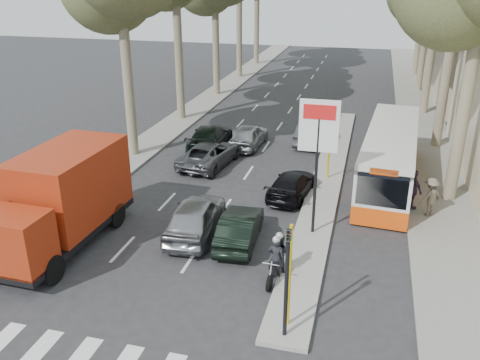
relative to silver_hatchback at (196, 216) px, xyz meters
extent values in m
plane|color=#28282B|center=(1.37, -3.93, -0.77)|extent=(120.00, 120.00, 0.00)
cube|color=gray|center=(9.97, 21.07, -0.71)|extent=(3.20, 70.00, 0.12)
cube|color=gray|center=(-6.63, 24.07, -0.71)|extent=(2.40, 64.00, 0.12)
cube|color=gray|center=(4.62, 7.07, -0.69)|extent=(1.50, 26.00, 0.16)
cylinder|color=yellow|center=(4.62, -4.93, 0.98)|extent=(0.10, 0.10, 3.50)
cylinder|color=yellow|center=(4.62, 1.07, 0.98)|extent=(0.10, 0.10, 3.50)
cylinder|color=yellow|center=(4.62, 7.07, 0.98)|extent=(0.10, 0.10, 3.50)
cylinder|color=black|center=(4.62, 1.07, 1.83)|extent=(0.12, 0.12, 5.20)
cube|color=white|center=(4.62, 1.07, 3.83)|extent=(1.50, 0.10, 2.00)
cube|color=red|center=(4.62, 1.01, 4.38)|extent=(1.20, 0.02, 0.55)
cylinder|color=black|center=(4.62, -5.43, 0.83)|extent=(0.12, 0.12, 3.20)
imported|color=black|center=(4.62, -5.43, 2.33)|extent=(0.16, 0.41, 1.00)
cylinder|color=#6B604C|center=(-6.63, 8.07, 3.43)|extent=(0.56, 0.56, 8.40)
cylinder|color=#6B604C|center=(-6.73, 16.07, 3.71)|extent=(0.56, 0.56, 8.96)
cylinder|color=#6B604C|center=(-6.53, 24.07, 3.29)|extent=(0.56, 0.56, 8.12)
cylinder|color=#6B604C|center=(-6.63, 32.07, 3.99)|extent=(0.56, 0.56, 9.52)
cylinder|color=#6B604C|center=(-6.73, 40.07, 3.57)|extent=(0.56, 0.56, 8.68)
cylinder|color=#6B604C|center=(10.37, 6.07, 3.43)|extent=(0.56, 0.56, 8.40)
cylinder|color=#6B604C|center=(10.47, 14.07, 3.85)|extent=(0.56, 0.56, 9.24)
cylinder|color=#6B604C|center=(10.27, 22.07, 3.15)|extent=(0.56, 0.56, 7.84)
cylinder|color=#6B604C|center=(10.37, 30.07, 3.71)|extent=(0.56, 0.56, 8.96)
cylinder|color=#6B604C|center=(10.47, 38.07, 3.43)|extent=(0.56, 0.56, 8.40)
imported|color=#96989D|center=(0.00, 0.00, 0.00)|extent=(2.16, 4.66, 1.55)
imported|color=black|center=(1.92, -0.26, -0.13)|extent=(1.61, 3.97, 1.28)
imported|color=#4C4E54|center=(-1.87, 7.67, -0.11)|extent=(2.77, 4.99, 1.32)
imported|color=black|center=(3.17, 4.68, -0.18)|extent=(2.19, 4.26, 1.18)
imported|color=#9B9EA3|center=(-0.56, 11.29, -0.07)|extent=(1.85, 4.18, 1.40)
imported|color=#45474C|center=(3.17, 12.95, -0.04)|extent=(2.01, 4.57, 1.46)
imported|color=black|center=(-2.69, 10.21, -0.04)|extent=(2.48, 5.21, 1.46)
cube|color=black|center=(-4.66, -2.26, -0.14)|extent=(2.72, 6.95, 0.29)
cylinder|color=black|center=(-3.59, -4.59, -0.26)|extent=(0.37, 1.04, 1.03)
cylinder|color=black|center=(-5.75, -0.16, -0.26)|extent=(0.37, 1.04, 1.03)
cylinder|color=black|center=(-3.46, -0.23, -0.26)|extent=(0.37, 1.04, 1.03)
cube|color=maroon|center=(-4.74, -4.90, 0.89)|extent=(2.57, 1.68, 1.95)
cube|color=maroon|center=(-4.64, -1.34, 1.46)|extent=(2.78, 4.89, 2.87)
cube|color=#E34A0C|center=(7.57, 7.48, -0.27)|extent=(3.07, 10.76, 0.83)
cube|color=silver|center=(7.57, 7.48, 0.84)|extent=(3.07, 10.76, 1.38)
cube|color=black|center=(7.57, 7.48, 1.12)|extent=(3.06, 10.33, 0.78)
cube|color=silver|center=(7.57, 7.48, 1.86)|extent=(3.07, 10.76, 0.28)
cube|color=black|center=(7.19, 2.22, 0.98)|extent=(2.03, 0.21, 1.38)
cube|color=#E34A0C|center=(7.19, 2.22, 1.79)|extent=(1.11, 0.14, 0.30)
cylinder|color=black|center=(6.29, 4.17, -0.36)|extent=(0.32, 0.90, 0.89)
cylinder|color=black|center=(8.36, 4.02, -0.36)|extent=(0.32, 0.90, 0.89)
cylinder|color=black|center=(6.77, 10.74, -0.36)|extent=(0.32, 0.90, 0.89)
cylinder|color=black|center=(8.84, 10.59, -0.36)|extent=(0.32, 0.90, 0.89)
cylinder|color=black|center=(3.71, -3.18, -0.47)|extent=(0.15, 0.61, 0.60)
cylinder|color=black|center=(3.83, -1.77, -0.47)|extent=(0.15, 0.61, 0.60)
cylinder|color=silver|center=(3.72, -3.11, -0.12)|extent=(0.09, 0.38, 0.75)
cube|color=black|center=(3.78, -2.43, -0.35)|extent=(0.27, 0.72, 0.28)
cube|color=black|center=(3.76, -2.62, -0.10)|extent=(0.32, 0.45, 0.21)
cube|color=black|center=(3.80, -2.15, -0.15)|extent=(0.32, 0.63, 0.11)
cylinder|color=silver|center=(3.72, -3.05, 0.18)|extent=(0.58, 0.09, 0.04)
imported|color=black|center=(3.78, -2.43, 0.06)|extent=(0.61, 0.43, 1.58)
imported|color=black|center=(3.81, -2.05, 0.01)|extent=(0.75, 0.46, 1.48)
sphere|color=#B2B2B7|center=(3.77, -2.48, 0.80)|extent=(0.26, 0.26, 0.26)
sphere|color=#B2B2B7|center=(3.81, -2.08, 0.75)|extent=(0.26, 0.26, 0.26)
imported|color=#3E2E46|center=(8.57, 4.44, 0.26)|extent=(1.06, 1.16, 1.82)
imported|color=#675D4D|center=(9.28, 3.96, 0.20)|extent=(1.17, 1.09, 1.71)
camera|label=1|loc=(6.40, -17.31, 9.21)|focal=38.00mm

